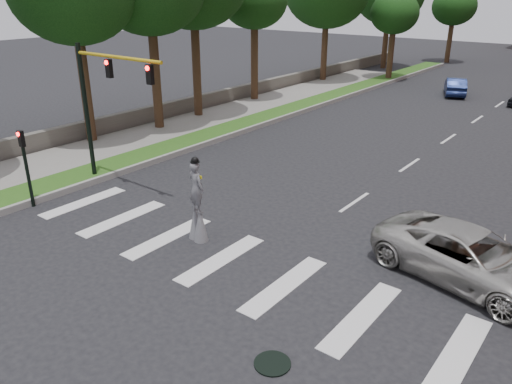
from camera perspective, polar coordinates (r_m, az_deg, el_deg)
name	(u,v)px	position (r m, az deg, el deg)	size (l,w,h in m)	color
ground_plane	(231,285)	(15.42, -2.84, -10.62)	(160.00, 160.00, 0.00)	black
grass_median	(289,110)	(36.79, 3.81, 9.35)	(2.00, 60.00, 0.25)	#244E16
median_curb	(301,112)	(36.23, 5.20, 9.12)	(0.20, 60.00, 0.28)	gray
sidewalk_left	(157,133)	(31.44, -11.24, 6.64)	(4.00, 60.00, 0.18)	slate
stone_wall	(247,91)	(41.47, -1.00, 11.48)	(0.50, 56.00, 1.10)	#534F47
manhole	(272,364)	(12.67, 1.88, -19.00)	(0.90, 0.90, 0.04)	black
traffic_signal	(101,94)	(22.69, -17.33, 10.62)	(5.30, 0.23, 6.20)	black
secondary_signal	(25,162)	(21.93, -24.85, 3.17)	(0.25, 0.21, 3.23)	black
stilt_performer	(197,207)	(17.59, -6.74, -1.68)	(0.83, 0.59, 3.11)	#382416
suv_crossing	(470,257)	(16.56, 23.28, -6.83)	(2.72, 5.89, 1.64)	#B8B6AE
car_mid	(455,86)	(45.58, 21.82, 11.14)	(1.53, 4.39, 1.45)	navy
tree_3	(254,1)	(39.54, -0.19, 20.99)	(4.97, 4.97, 9.62)	#382416
tree_6	(395,14)	(50.69, 15.56, 19.03)	(4.48, 4.48, 8.08)	#382416
tree_7	(454,7)	(65.57, 21.72, 19.07)	(5.02, 5.02, 8.47)	#382416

